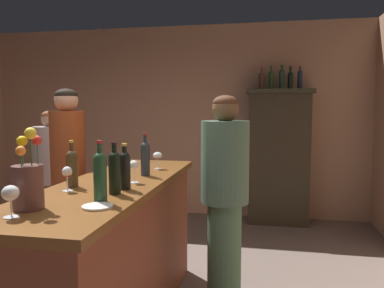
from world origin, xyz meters
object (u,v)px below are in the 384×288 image
at_px(display_bottle_right, 300,79).
at_px(wine_bottle_malbec, 125,168).
at_px(display_bottle_center, 282,78).
at_px(display_bottle_midright, 290,79).
at_px(wine_bottle_pinot, 72,166).
at_px(wine_glass_front, 11,194).
at_px(patron_by_cabinet, 68,174).
at_px(wine_bottle_syrah, 115,170).
at_px(wine_bottle_riesling, 100,174).
at_px(display_bottle_midleft, 271,79).
at_px(flower_arrangement, 28,183).
at_px(wine_glass_spare, 67,174).
at_px(wine_glass_mid, 158,156).
at_px(patron_redhead, 52,177).
at_px(bartender, 225,195).
at_px(display_cabinet, 279,154).
at_px(wine_glass_rear, 134,166).
at_px(bar_counter, 115,257).
at_px(cheese_plate, 97,207).
at_px(wine_bottle_rose, 145,157).
at_px(display_bottle_left, 262,80).

bearing_deg(display_bottle_right, wine_bottle_malbec, -112.98).
height_order(display_bottle_center, display_bottle_midright, display_bottle_center).
xyz_separation_m(wine_bottle_pinot, wine_glass_front, (0.07, -0.69, -0.02)).
xyz_separation_m(display_bottle_center, patron_by_cabinet, (-1.96, -2.19, -1.01)).
height_order(display_bottle_center, patron_by_cabinet, display_bottle_center).
distance_m(wine_bottle_syrah, wine_glass_front, 0.62).
bearing_deg(wine_bottle_riesling, display_bottle_midleft, 74.65).
bearing_deg(flower_arrangement, display_bottle_right, 66.13).
distance_m(wine_glass_front, display_bottle_right, 4.18).
bearing_deg(wine_glass_spare, display_bottle_center, 66.51).
distance_m(wine_bottle_malbec, display_bottle_center, 3.36).
relative_size(wine_bottle_riesling, wine_glass_mid, 2.33).
bearing_deg(wine_bottle_malbec, wine_glass_front, -112.90).
bearing_deg(display_bottle_midleft, patron_redhead, -144.83).
bearing_deg(display_bottle_center, patron_redhead, -146.42).
distance_m(wine_bottle_pinot, wine_bottle_malbec, 0.36).
bearing_deg(wine_glass_mid, wine_glass_spare, -107.57).
xyz_separation_m(wine_bottle_pinot, wine_bottle_syrah, (0.35, -0.14, 0.01)).
bearing_deg(wine_glass_front, wine_bottle_pinot, 95.77).
height_order(wine_bottle_syrah, display_bottle_midleft, display_bottle_midleft).
xyz_separation_m(flower_arrangement, display_bottle_midleft, (1.23, 3.63, 0.77)).
relative_size(wine_glass_spare, bartender, 0.09).
distance_m(display_cabinet, display_bottle_midleft, 1.03).
bearing_deg(wine_bottle_malbec, patron_by_cabinet, 134.52).
xyz_separation_m(wine_glass_rear, wine_glass_spare, (-0.31, -0.33, -0.00)).
bearing_deg(display_bottle_midleft, bar_counter, -110.87).
height_order(wine_glass_rear, display_bottle_center, display_bottle_center).
bearing_deg(wine_glass_mid, display_cabinet, 64.59).
bearing_deg(wine_glass_mid, wine_bottle_malbec, -88.28).
height_order(display_cabinet, wine_bottle_syrah, display_cabinet).
relative_size(wine_glass_mid, cheese_plate, 0.91).
bearing_deg(wine_bottle_riesling, patron_redhead, 127.71).
bearing_deg(wine_bottle_riesling, wine_bottle_syrah, 90.08).
xyz_separation_m(display_cabinet, flower_arrangement, (-1.35, -3.63, 0.25)).
relative_size(wine_bottle_malbec, patron_by_cabinet, 0.16).
relative_size(wine_bottle_syrah, display_bottle_right, 1.00).
bearing_deg(wine_bottle_rose, cheese_plate, -87.00).
relative_size(cheese_plate, patron_by_cabinet, 0.09).
height_order(wine_bottle_rose, patron_by_cabinet, patron_by_cabinet).
relative_size(wine_bottle_pinot, display_bottle_midleft, 0.94).
bearing_deg(display_bottle_midleft, patron_by_cabinet, -129.70).
height_order(wine_glass_front, display_bottle_midleft, display_bottle_midleft).
distance_m(wine_bottle_pinot, wine_bottle_syrah, 0.38).
bearing_deg(wine_bottle_syrah, bar_counter, 113.57).
bearing_deg(cheese_plate, display_bottle_midleft, 75.66).
relative_size(wine_bottle_malbec, wine_glass_front, 1.91).
distance_m(bar_counter, wine_bottle_pinot, 0.73).
height_order(wine_bottle_syrah, wine_glass_spare, wine_bottle_syrah).
bearing_deg(wine_glass_front, wine_bottle_riesling, 51.37).
height_order(flower_arrangement, display_bottle_left, display_bottle_left).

